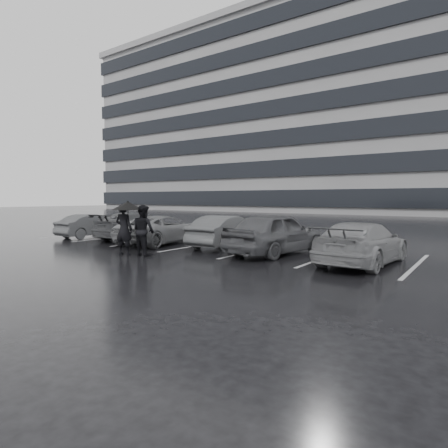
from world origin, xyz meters
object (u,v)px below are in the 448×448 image
car_west_d (92,226)px  pedestrian_left (124,229)px  car_east (362,243)px  car_west_c (138,226)px  pedestrian_right (143,230)px  car_west_a (226,231)px  car_west_b (161,230)px  car_main (276,233)px

car_west_d → pedestrian_left: size_ratio=1.99×
car_east → pedestrian_left: size_ratio=2.45×
car_west_c → pedestrian_right: 5.51m
pedestrian_right → car_west_c: bearing=-33.2°
car_west_a → car_west_d: bearing=2.1°
car_west_a → pedestrian_left: pedestrian_left is taller
car_west_d → pedestrian_right: pedestrian_right is taller
car_west_c → car_west_b: bearing=162.5°
car_main → car_west_d: size_ratio=1.22×
car_east → pedestrian_right: size_ratio=2.50×
car_west_c → car_east: car_west_c is taller
car_west_a → pedestrian_right: (-1.09, -3.54, 0.24)m
car_main → car_west_d: 10.58m
car_west_a → car_west_c: (-5.33, -0.04, 0.01)m
car_west_c → car_east: bearing=173.6°
car_main → car_east: car_main is taller
car_west_a → pedestrian_left: size_ratio=2.18×
car_west_b → pedestrian_right: (2.00, -2.89, 0.27)m
car_west_d → car_east: car_east is taller
car_west_c → pedestrian_left: size_ratio=2.51×
pedestrian_left → car_west_c: bearing=-62.0°
car_west_d → car_east: (13.71, -0.10, 0.05)m
car_west_d → car_east: bearing=178.2°
car_west_c → pedestrian_left: bearing=130.9°
car_west_a → pedestrian_right: 3.71m
car_main → pedestrian_left: 5.46m
car_west_d → car_west_a: bearing=-175.9°
car_west_b → car_west_c: bearing=-22.0°
car_main → pedestrian_right: (-3.67, -2.99, 0.14)m
car_west_c → car_east: size_ratio=1.02×
pedestrian_left → car_east: bearing=-173.6°
car_west_d → pedestrian_right: 7.45m
pedestrian_right → car_east: bearing=-152.2°
car_west_d → car_west_b: bearing=180.0°
car_west_b → pedestrian_left: 3.44m
car_west_d → pedestrian_right: (6.91, -2.77, 0.30)m
car_east → car_west_d: bearing=2.9°
car_main → car_west_c: bearing=4.3°
car_west_c → pedestrian_right: bearing=138.3°
car_main → car_east: 3.15m
car_east → pedestrian_right: 7.31m
car_west_b → pedestrian_left: (1.30, -3.17, 0.29)m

